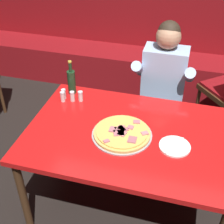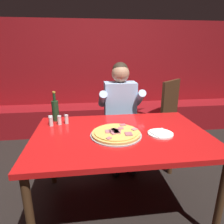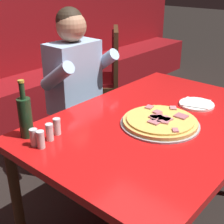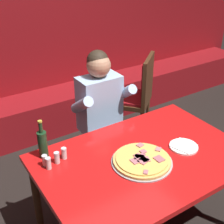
% 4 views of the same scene
% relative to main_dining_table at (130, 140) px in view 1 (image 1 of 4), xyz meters
% --- Properties ---
extents(ground_plane, '(24.00, 24.00, 0.00)m').
position_rel_main_dining_table_xyz_m(ground_plane, '(0.00, 0.00, -0.67)').
color(ground_plane, black).
extents(booth_wall_panel, '(6.80, 0.16, 1.90)m').
position_rel_main_dining_table_xyz_m(booth_wall_panel, '(0.00, 2.18, 0.28)').
color(booth_wall_panel, maroon).
rests_on(booth_wall_panel, ground_plane).
extents(booth_bench, '(6.46, 0.48, 0.46)m').
position_rel_main_dining_table_xyz_m(booth_bench, '(0.00, 1.86, -0.44)').
color(booth_bench, maroon).
rests_on(booth_bench, ground_plane).
extents(main_dining_table, '(1.47, 0.99, 0.74)m').
position_rel_main_dining_table_xyz_m(main_dining_table, '(0.00, 0.00, 0.00)').
color(main_dining_table, '#422816').
rests_on(main_dining_table, ground_plane).
extents(pizza, '(0.42, 0.42, 0.05)m').
position_rel_main_dining_table_xyz_m(pizza, '(-0.05, -0.04, 0.09)').
color(pizza, '#9E9EA3').
rests_on(pizza, main_dining_table).
extents(plate_white_paper, '(0.21, 0.21, 0.02)m').
position_rel_main_dining_table_xyz_m(plate_white_paper, '(0.32, -0.07, 0.08)').
color(plate_white_paper, white).
rests_on(plate_white_paper, main_dining_table).
extents(beer_bottle, '(0.07, 0.07, 0.29)m').
position_rel_main_dining_table_xyz_m(beer_bottle, '(-0.58, 0.39, 0.18)').
color(beer_bottle, '#19381E').
rests_on(beer_bottle, main_dining_table).
extents(shaker_black_pepper, '(0.04, 0.04, 0.09)m').
position_rel_main_dining_table_xyz_m(shaker_black_pepper, '(-0.62, 0.29, 0.11)').
color(shaker_black_pepper, silver).
rests_on(shaker_black_pepper, main_dining_table).
extents(shaker_red_pepper_flakes, '(0.04, 0.04, 0.09)m').
position_rel_main_dining_table_xyz_m(shaker_red_pepper_flakes, '(-0.47, 0.29, 0.11)').
color(shaker_red_pepper_flakes, silver).
rests_on(shaker_red_pepper_flakes, main_dining_table).
extents(shaker_parmesan, '(0.04, 0.04, 0.09)m').
position_rel_main_dining_table_xyz_m(shaker_parmesan, '(-0.61, 0.25, 0.11)').
color(shaker_parmesan, silver).
rests_on(shaker_parmesan, main_dining_table).
extents(shaker_oregano, '(0.04, 0.04, 0.09)m').
position_rel_main_dining_table_xyz_m(shaker_oregano, '(-0.54, 0.27, 0.11)').
color(shaker_oregano, silver).
rests_on(shaker_oregano, main_dining_table).
extents(diner_seated_blue_shirt, '(0.53, 0.53, 1.27)m').
position_rel_main_dining_table_xyz_m(diner_seated_blue_shirt, '(0.13, 0.73, 0.03)').
color(diner_seated_blue_shirt, black).
rests_on(diner_seated_blue_shirt, ground_plane).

